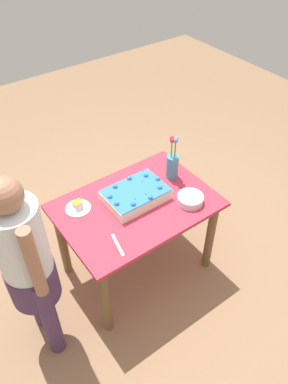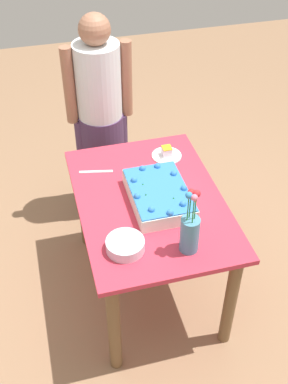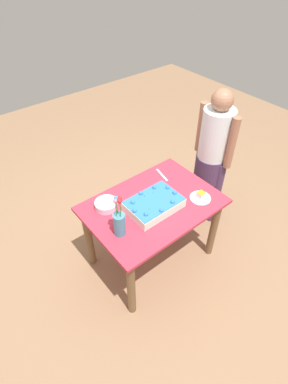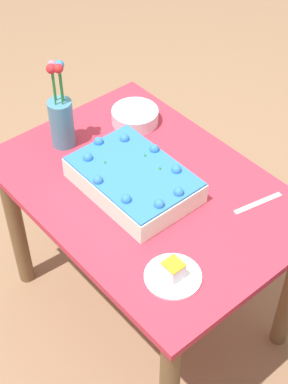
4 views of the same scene
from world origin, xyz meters
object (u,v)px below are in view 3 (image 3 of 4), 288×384
at_px(serving_plate_with_slice, 200,197).
at_px(person_standing, 213,151).
at_px(flower_vase, 119,222).
at_px(sheet_cake, 154,204).
at_px(cake_knife, 162,175).
at_px(fruit_bowl, 106,205).

xyz_separation_m(serving_plate_with_slice, person_standing, (-0.51, -0.32, 0.09)).
relative_size(flower_vase, person_standing, 0.25).
distance_m(sheet_cake, cake_knife, 0.45).
height_order(fruit_bowl, person_standing, person_standing).
height_order(serving_plate_with_slice, flower_vase, flower_vase).
xyz_separation_m(serving_plate_with_slice, fruit_bowl, (0.70, -0.42, 0.01)).
height_order(cake_knife, person_standing, person_standing).
height_order(sheet_cake, cake_knife, sheet_cake).
relative_size(sheet_cake, cake_knife, 2.25).
xyz_separation_m(cake_knife, fruit_bowl, (0.65, 0.03, 0.03)).
bearing_deg(person_standing, flower_vase, 8.89).
bearing_deg(flower_vase, sheet_cake, -173.24).
bearing_deg(cake_knife, sheet_cake, -38.54).
bearing_deg(serving_plate_with_slice, person_standing, -147.71).
distance_m(serving_plate_with_slice, flower_vase, 0.79).
distance_m(sheet_cake, fruit_bowl, 0.40).
bearing_deg(fruit_bowl, person_standing, 175.02).
bearing_deg(flower_vase, serving_plate_with_slice, 171.20).
bearing_deg(person_standing, cake_knife, -13.62).
distance_m(flower_vase, fruit_bowl, 0.33).
xyz_separation_m(flower_vase, fruit_bowl, (-0.08, -0.30, -0.09)).
relative_size(fruit_bowl, person_standing, 0.13).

